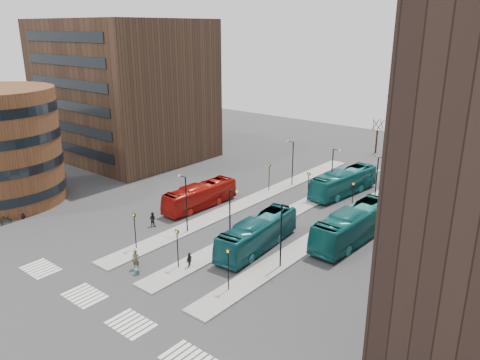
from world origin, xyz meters
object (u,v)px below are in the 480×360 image
Objects in this scene: commuter_c at (238,250)px; bicycle_far at (5,219)px; teal_bus_c at (353,225)px; traveller at (136,260)px; commuter_b at (189,261)px; red_bus at (200,196)px; commuter_a at (153,219)px; teal_bus_b at (344,182)px; bicycle_mid at (18,214)px; teal_bus_a at (258,234)px; suitcase at (137,272)px; teal_bus_d at (410,183)px.

commuter_c is 27.38m from bicycle_far.
traveller is (-12.31, -17.85, -0.80)m from teal_bus_c.
traveller is 4.81m from commuter_b.
commuter_a is (-0.06, -7.40, -0.64)m from red_bus.
teal_bus_b is 6.86× the size of bicycle_far.
red_bus is at bearing -119.20° from teal_bus_b.
teal_bus_a is at bearing -87.87° from bicycle_mid.
suitcase is 16.83m from red_bus.
teal_bus_a is at bearing -80.41° from teal_bus_b.
teal_bus_b is 6.64× the size of commuter_c.
teal_bus_a is 12.52m from commuter_a.
teal_bus_c is at bearing 11.51° from red_bus.
teal_bus_c is 7.11× the size of commuter_c.
teal_bus_b is 39.63m from bicycle_mid.
bicycle_far is (-24.61, -32.53, -1.17)m from teal_bus_b.
teal_bus_a reaches higher than suitcase.
bicycle_far is (-20.56, -1.97, 0.19)m from suitcase.
suitcase is at bearing 129.33° from commuter_b.
red_bus is at bearing 123.41° from suitcase.
teal_bus_c is at bearing -81.20° from bicycle_mid.
teal_bus_d is at bearing -140.69° from commuter_a.
bicycle_far is at bearing 89.67° from commuter_b.
commuter_b is (9.86, -4.08, -0.05)m from commuter_a.
teal_bus_d is (-0.57, 17.17, -0.12)m from teal_bus_c.
bicycle_mid is (-24.61, -31.05, -1.08)m from teal_bus_b.
teal_bus_d is 7.12× the size of commuter_a.
teal_bus_c reaches higher than teal_bus_b.
bicycle_far is (-13.56, -17.23, -1.01)m from red_bus.
bicycle_mid is at bearing 150.28° from traveller.
commuter_a is (-6.24, 7.23, -0.12)m from traveller.
commuter_c is at bearing -98.24° from teal_bus_a.
teal_bus_d is at bearing -28.47° from commuter_b.
bicycle_far is at bearing -120.48° from teal_bus_b.
bicycle_mid is at bearing -129.11° from red_bus.
bicycle_mid is (-25.62, -11.38, -1.03)m from teal_bus_a.
suitcase is 20.65m from bicycle_far.
red_bus is at bearing -108.23° from commuter_a.
teal_bus_b reaches higher than red_bus.
traveller is 1.22× the size of commuter_b.
teal_bus_c is 12.33m from commuter_c.
red_bus is 18.77m from teal_bus_c.
teal_bus_d is 6.60× the size of commuter_c.
teal_bus_a reaches higher than traveller.
traveller is at bearing -122.44° from teal_bus_c.
commuter_a is 0.93× the size of commuter_c.
traveller is (-5.89, -10.27, -0.63)m from teal_bus_a.
teal_bus_d is 6.83× the size of bicycle_far.
teal_bus_d is at bearing 71.74° from teal_bus_a.
teal_bus_a is 6.04× the size of traveller.
suitcase is at bearing -5.48° from commuter_c.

